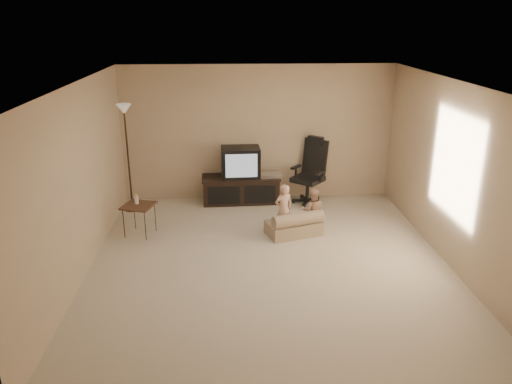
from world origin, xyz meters
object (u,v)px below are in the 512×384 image
child_sofa (295,225)px  toddler_left (284,209)px  side_table (138,206)px  floor_lamp (126,134)px  toddler_right (313,210)px  tv_stand (241,180)px  office_chair (310,179)px

child_sofa → toddler_left: toddler_left is taller
side_table → floor_lamp: 1.47m
child_sofa → toddler_right: toddler_right is taller
tv_stand → office_chair: bearing=-5.7°
floor_lamp → child_sofa: (2.78, -1.29, -1.22)m
floor_lamp → toddler_left: 3.03m
tv_stand → side_table: (-1.65, -1.39, 0.05)m
side_table → floor_lamp: (-0.32, 1.11, 0.90)m
floor_lamp → child_sofa: bearing=-24.9°
child_sofa → floor_lamp: bearing=136.8°
office_chair → child_sofa: size_ratio=1.29×
floor_lamp → toddler_right: (3.08, -1.15, -1.02)m
office_chair → toddler_left: bearing=-74.3°
child_sofa → toddler_left: 0.31m
tv_stand → toddler_left: size_ratio=1.79×
tv_stand → office_chair: size_ratio=1.20×
toddler_left → toddler_right: toddler_left is taller
side_table → toddler_right: toddler_right is taller
tv_stand → toddler_left: tv_stand is taller
office_chair → floor_lamp: bearing=-136.3°
toddler_left → floor_lamp: bearing=-44.6°
toddler_right → child_sofa: bearing=35.0°
toddler_left → child_sofa: bearing=137.4°
tv_stand → office_chair: (1.27, -0.08, 0.01)m
side_table → toddler_left: toddler_left is taller
toddler_right → side_table: bearing=8.9°
child_sofa → toddler_left: bearing=138.7°
toddler_right → office_chair: bearing=-87.5°
child_sofa → tv_stand: bearing=98.8°
child_sofa → toddler_left: size_ratio=1.15×
office_chair → toddler_left: size_ratio=1.49×
child_sofa → toddler_right: (0.30, 0.14, 0.19)m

